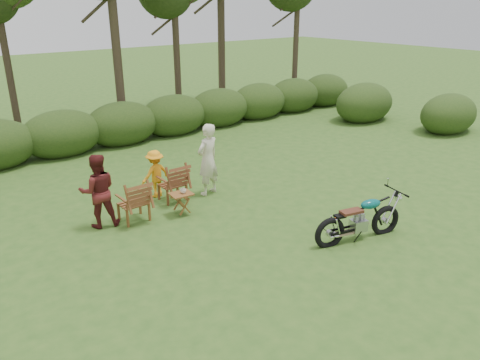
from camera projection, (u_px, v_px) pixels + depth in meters
ground at (320, 244)px, 9.28m from camera, size 80.00×80.00×0.00m
tree_line at (117, 23)px, 15.33m from camera, size 22.52×11.62×8.14m
motorcycle at (357, 239)px, 9.48m from camera, size 2.03×1.17×1.09m
lawn_chair_right at (173, 200)px, 11.33m from camera, size 0.66×0.66×0.95m
lawn_chair_left at (135, 220)px, 10.28m from camera, size 0.66×0.66×0.95m
side_table at (182, 204)px, 10.47m from camera, size 0.53×0.46×0.51m
cup at (183, 191)px, 10.37m from camera, size 0.15×0.15×0.10m
adult_a at (209, 193)px, 11.70m from camera, size 0.74×0.57×1.79m
adult_b at (102, 225)px, 10.05m from camera, size 0.92×0.80×1.60m
child at (157, 196)px, 11.54m from camera, size 0.81×0.52×1.18m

